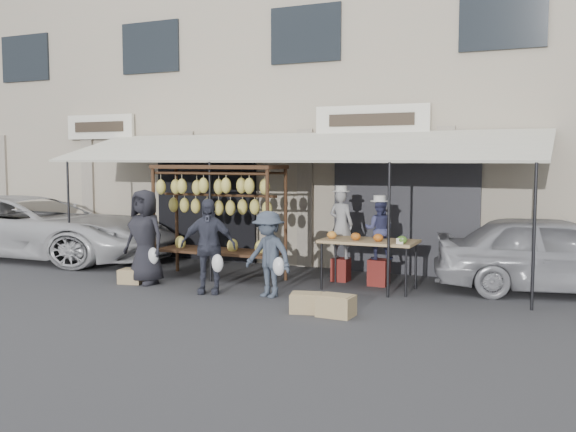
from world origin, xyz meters
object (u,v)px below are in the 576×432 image
(produce_table, at_px, (369,242))
(sedan, at_px, (555,254))
(vendor_left, at_px, (341,224))
(crate_far, at_px, (132,276))
(crate_near_b, at_px, (336,306))
(van, at_px, (28,211))
(customer_right, at_px, (268,254))
(customer_mid, at_px, (208,246))
(vendor_right, at_px, (379,229))
(crate_near_a, at_px, (307,303))
(banana_rack, at_px, (217,199))
(customer_left, at_px, (145,237))

(produce_table, distance_m, sedan, 3.24)
(vendor_left, height_order, crate_far, vendor_left)
(crate_near_b, relative_size, sedan, 0.13)
(produce_table, height_order, van, van)
(vendor_left, relative_size, crate_near_b, 2.53)
(crate_near_b, bearing_deg, customer_right, 152.02)
(customer_mid, height_order, van, van)
(customer_mid, xyz_separation_m, customer_right, (1.11, 0.14, -0.10))
(produce_table, bearing_deg, customer_mid, -149.77)
(vendor_right, relative_size, customer_mid, 0.67)
(customer_right, relative_size, crate_far, 3.31)
(crate_near_a, relative_size, crate_far, 1.09)
(crate_near_a, xyz_separation_m, van, (-8.28, 2.48, 0.95))
(van, bearing_deg, banana_rack, -98.52)
(vendor_left, height_order, customer_left, customer_left)
(customer_mid, bearing_deg, van, 143.25)
(produce_table, relative_size, crate_near_a, 3.49)
(banana_rack, bearing_deg, customer_left, -137.25)
(produce_table, height_order, customer_mid, customer_mid)
(customer_mid, height_order, crate_far, customer_mid)
(customer_right, bearing_deg, produce_table, 58.47)
(customer_right, height_order, crate_near_b, customer_right)
(crate_near_b, height_order, sedan, sedan)
(customer_left, height_order, crate_near_a, customer_left)
(customer_left, bearing_deg, banana_rack, 49.44)
(crate_near_a, bearing_deg, sedan, 42.14)
(banana_rack, distance_m, van, 5.72)
(produce_table, bearing_deg, van, 177.22)
(produce_table, xyz_separation_m, vendor_left, (-0.72, 0.57, 0.24))
(crate_near_b, relative_size, van, 0.10)
(crate_near_b, bearing_deg, vendor_right, 91.82)
(produce_table, relative_size, customer_right, 1.15)
(crate_near_b, xyz_separation_m, sedan, (2.92, 3.14, 0.54))
(sedan, bearing_deg, van, 80.87)
(produce_table, height_order, vendor_left, vendor_left)
(customer_mid, height_order, crate_near_a, customer_mid)
(vendor_left, distance_m, crate_near_a, 2.82)
(banana_rack, relative_size, vendor_right, 2.33)
(crate_near_b, distance_m, sedan, 4.33)
(vendor_left, bearing_deg, crate_near_b, 116.54)
(van, bearing_deg, customer_mid, -108.52)
(customer_mid, bearing_deg, customer_right, -12.52)
(customer_left, height_order, crate_near_b, customer_left)
(vendor_left, bearing_deg, produce_table, 150.35)
(banana_rack, distance_m, customer_left, 1.55)
(sedan, bearing_deg, banana_rack, 89.93)
(banana_rack, distance_m, customer_right, 2.09)
(crate_near_a, bearing_deg, customer_mid, 163.90)
(customer_left, bearing_deg, van, 167.42)
(banana_rack, height_order, customer_mid, banana_rack)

